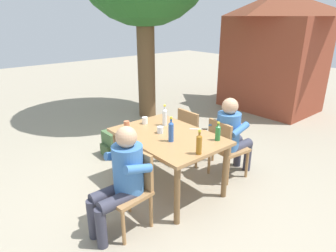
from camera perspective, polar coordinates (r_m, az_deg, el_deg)
ground_plane at (r=4.08m, az=0.00°, el=-11.81°), size 24.00×24.00×0.00m
dining_table at (r=3.76m, az=0.00°, el=-3.13°), size 1.42×0.97×0.77m
chair_near_right at (r=3.21m, az=-7.26°, el=-11.54°), size 0.48×0.48×0.87m
chair_far_right at (r=4.16m, az=11.13°, el=-3.88°), size 0.49×0.49×0.87m
chair_far_left at (r=4.54m, az=4.95°, el=-1.39°), size 0.44×0.44×0.87m
person_in_white_shirt at (r=3.07m, az=-9.04°, el=-9.62°), size 0.47×0.61×1.18m
person_in_plaid_shirt at (r=4.17m, az=12.33°, el=-1.41°), size 0.47×0.61×1.18m
bottle_green at (r=3.57m, az=9.75°, el=-1.24°), size 0.06×0.06×0.24m
bottle_clear at (r=4.00m, az=-0.65°, el=1.87°), size 0.06×0.06×0.30m
bottle_blue at (r=3.48m, az=0.60°, el=-0.96°), size 0.06×0.06×0.31m
bottle_amber at (r=3.18m, az=6.11°, el=-3.46°), size 0.06×0.06×0.29m
cup_terracotta at (r=3.97m, az=-8.11°, el=0.29°), size 0.07×0.07×0.10m
cup_glass at (r=3.76m, az=-1.53°, el=-0.75°), size 0.08×0.08×0.09m
cup_white at (r=4.09m, az=-4.54°, el=1.09°), size 0.08×0.08×0.10m
table_knife at (r=3.91m, az=6.28°, el=-0.60°), size 0.18×0.18×0.01m
backpack_by_near_side at (r=5.04m, az=-5.26°, el=-2.79°), size 0.30×0.24×0.39m
backpack_by_far_side at (r=4.89m, az=-11.17°, el=-3.62°), size 0.33×0.24×0.43m
brick_kiosk at (r=7.60m, az=20.12°, el=13.85°), size 2.41×1.76×2.74m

